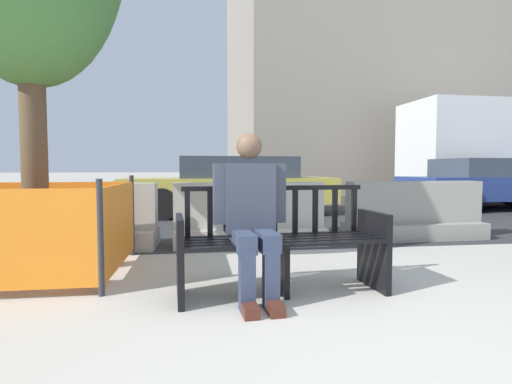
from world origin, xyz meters
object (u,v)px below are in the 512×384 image
object	(u,v)px
jersey_barrier_right	(414,215)
delivery_truck	(507,147)
jersey_barrier_centre	(249,220)
construction_fence	(37,226)
jersey_barrier_left	(77,222)
car_sedan_mid	(491,183)
street_bench	(281,245)
car_taxi_near	(230,184)
seated_person	(251,211)

from	to	relation	value
jersey_barrier_right	delivery_truck	world-z (taller)	delivery_truck
jersey_barrier_centre	construction_fence	xyz separation A→B (m)	(-2.22, -1.22, 0.13)
jersey_barrier_left	jersey_barrier_right	size ratio (longest dim) A/B	1.00
car_sedan_mid	jersey_barrier_right	bearing A→B (deg)	-138.68
street_bench	car_sedan_mid	xyz separation A→B (m)	(6.61, 5.90, 0.26)
jersey_barrier_left	car_taxi_near	xyz separation A→B (m)	(2.25, 3.64, 0.33)
street_bench	car_taxi_near	xyz separation A→B (m)	(0.04, 5.78, 0.27)
jersey_barrier_left	car_taxi_near	distance (m)	4.30
construction_fence	delivery_truck	bearing A→B (deg)	33.17
street_bench	construction_fence	size ratio (longest dim) A/B	1.09
car_sedan_mid	delivery_truck	xyz separation A→B (m)	(2.35, 2.30, 1.03)
seated_person	jersey_barrier_centre	xyz separation A→B (m)	(0.26, 2.19, -0.35)
delivery_truck	street_bench	bearing A→B (deg)	-137.53
delivery_truck	jersey_barrier_left	bearing A→B (deg)	-151.51
car_sedan_mid	delivery_truck	bearing A→B (deg)	44.41
seated_person	car_sedan_mid	size ratio (longest dim) A/B	0.29
car_taxi_near	street_bench	bearing A→B (deg)	-90.37
jersey_barrier_right	seated_person	bearing A→B (deg)	-139.44
car_taxi_near	jersey_barrier_left	bearing A→B (deg)	-121.72
construction_fence	car_sedan_mid	world-z (taller)	car_sedan_mid
jersey_barrier_centre	construction_fence	size ratio (longest dim) A/B	1.27
jersey_barrier_right	jersey_barrier_centre	bearing A→B (deg)	-177.00
seated_person	car_sedan_mid	bearing A→B (deg)	41.02
seated_person	jersey_barrier_left	xyz separation A→B (m)	(-1.96, 2.21, -0.35)
jersey_barrier_centre	delivery_truck	size ratio (longest dim) A/B	0.29
car_sedan_mid	seated_person	bearing A→B (deg)	-138.98
seated_person	delivery_truck	size ratio (longest dim) A/B	0.19
seated_person	car_taxi_near	distance (m)	5.86
jersey_barrier_centre	seated_person	bearing A→B (deg)	-96.80
jersey_barrier_centre	car_sedan_mid	world-z (taller)	car_sedan_mid
jersey_barrier_right	car_taxi_near	bearing A→B (deg)	124.31
car_taxi_near	delivery_truck	bearing A→B (deg)	15.18
construction_fence	seated_person	bearing A→B (deg)	-26.23
street_bench	jersey_barrier_centre	world-z (taller)	street_bench
street_bench	jersey_barrier_centre	bearing A→B (deg)	89.94
car_taxi_near	delivery_truck	distance (m)	9.30
jersey_barrier_right	jersey_barrier_left	bearing A→B (deg)	-178.66
jersey_barrier_right	car_sedan_mid	size ratio (longest dim) A/B	0.45
construction_fence	delivery_truck	distance (m)	13.41
car_sedan_mid	jersey_barrier_left	bearing A→B (deg)	-156.89
jersey_barrier_centre	jersey_barrier_right	world-z (taller)	same
street_bench	jersey_barrier_left	bearing A→B (deg)	136.08
street_bench	car_taxi_near	distance (m)	5.78
car_sedan_mid	jersey_barrier_centre	bearing A→B (deg)	-150.19
jersey_barrier_centre	delivery_truck	distance (m)	10.91
street_bench	jersey_barrier_centre	distance (m)	2.11
jersey_barrier_left	construction_fence	distance (m)	1.25
jersey_barrier_right	car_taxi_near	world-z (taller)	car_taxi_near
jersey_barrier_left	seated_person	bearing A→B (deg)	-48.46
construction_fence	car_taxi_near	size ratio (longest dim) A/B	0.34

